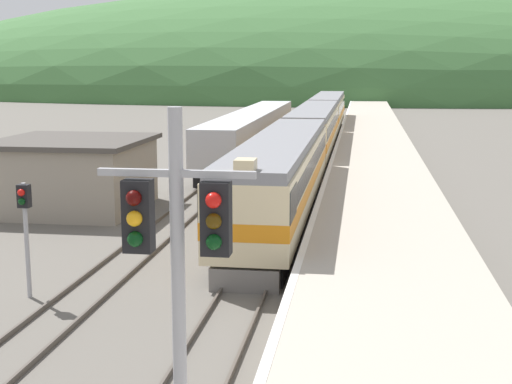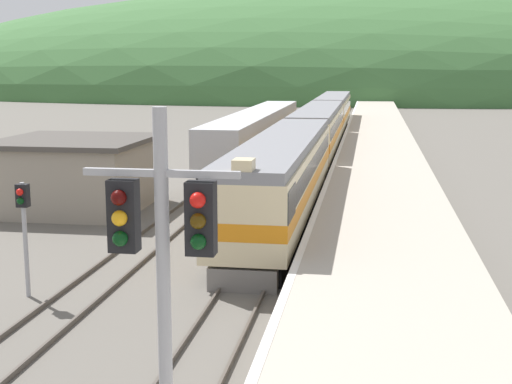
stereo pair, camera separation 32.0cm
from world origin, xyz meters
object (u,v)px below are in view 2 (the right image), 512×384
at_px(carriage_second, 318,131).
at_px(carriage_third, 333,112).
at_px(express_train_lead_car, 283,176).
at_px(signal_mast_main, 163,274).
at_px(signal_post_siding, 24,215).
at_px(siding_train, 257,133).

relative_size(carriage_second, carriage_third, 1.00).
bearing_deg(express_train_lead_car, carriage_second, 90.00).
bearing_deg(signal_mast_main, express_train_lead_car, 92.78).
relative_size(express_train_lead_car, signal_post_siding, 5.95).
relative_size(carriage_second, signal_post_siding, 5.73).
distance_m(express_train_lead_car, signal_post_siding, 13.60).
bearing_deg(carriage_second, siding_train, 168.75).
relative_size(carriage_third, signal_post_siding, 5.73).
bearing_deg(carriage_third, signal_post_siding, -96.68).
bearing_deg(carriage_second, express_train_lead_car, -90.00).
xyz_separation_m(carriage_third, signal_post_siding, (-6.55, -55.89, 0.49)).
height_order(carriage_third, signal_mast_main, signal_mast_main).
height_order(express_train_lead_car, siding_train, express_train_lead_car).
relative_size(express_train_lead_car, siding_train, 0.69).
height_order(signal_mast_main, signal_post_siding, signal_mast_main).
bearing_deg(signal_mast_main, signal_post_siding, 125.44).
xyz_separation_m(express_train_lead_car, carriage_second, (0.00, 22.31, -0.01)).
xyz_separation_m(carriage_third, siding_train, (-4.89, -20.70, -0.32)).
xyz_separation_m(siding_train, signal_post_siding, (-1.66, -35.20, 0.82)).
xyz_separation_m(express_train_lead_car, carriage_third, (0.00, 43.98, -0.01)).
relative_size(express_train_lead_car, signal_mast_main, 3.25).
distance_m(siding_train, signal_post_siding, 35.25).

